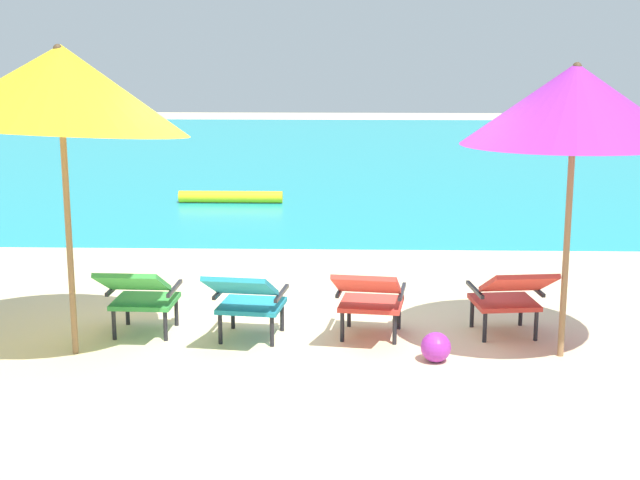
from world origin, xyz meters
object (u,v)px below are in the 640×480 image
at_px(lounge_chair_near_left, 246,297).
at_px(beach_umbrella_left, 60,88).
at_px(lounge_chair_near_right, 369,295).
at_px(beach_umbrella_right, 575,104).
at_px(swim_buoy, 231,197).
at_px(lounge_chair_far_right, 511,294).
at_px(beach_ball, 436,347).
at_px(lounge_chair_far_left, 139,293).

xyz_separation_m(lounge_chair_near_left, beach_umbrella_left, (-1.36, -0.28, 1.72)).
relative_size(lounge_chair_near_right, beach_umbrella_right, 0.39).
xyz_separation_m(swim_buoy, lounge_chair_far_right, (3.17, -6.50, 0.31)).
bearing_deg(beach_ball, lounge_chair_near_left, 165.61).
relative_size(swim_buoy, lounge_chair_near_right, 1.70).
bearing_deg(lounge_chair_near_right, swim_buoy, 106.81).
relative_size(lounge_chair_far_right, beach_ball, 3.90).
bearing_deg(lounge_chair_near_left, lounge_chair_far_left, 173.66).
distance_m(lounge_chair_near_right, lounge_chair_far_right, 1.19).
relative_size(swim_buoy, beach_umbrella_right, 0.66).
bearing_deg(lounge_chair_near_right, lounge_chair_near_left, -175.16).
xyz_separation_m(lounge_chair_near_right, lounge_chair_far_right, (1.18, 0.08, 0.00)).
relative_size(swim_buoy, beach_umbrella_left, 0.56).
height_order(lounge_chair_far_left, lounge_chair_far_right, same).
distance_m(lounge_chair_near_left, beach_ball, 1.61).
bearing_deg(swim_buoy, lounge_chair_far_left, -89.46).
height_order(beach_umbrella_left, beach_umbrella_right, beach_umbrella_left).
bearing_deg(beach_ball, lounge_chair_far_left, 168.57).
bearing_deg(swim_buoy, lounge_chair_far_right, -64.00).
bearing_deg(lounge_chair_far_left, beach_umbrella_right, -5.38).
height_order(lounge_chair_far_right, beach_umbrella_right, beach_umbrella_right).
height_order(lounge_chair_far_left, beach_umbrella_left, beach_umbrella_left).
xyz_separation_m(swim_buoy, lounge_chair_near_right, (1.99, -6.58, 0.31)).
xyz_separation_m(lounge_chair_far_right, beach_ball, (-0.67, -0.56, -0.28)).
distance_m(lounge_chair_near_left, lounge_chair_far_right, 2.20).
bearing_deg(swim_buoy, lounge_chair_near_right, -73.19).
height_order(swim_buoy, beach_umbrella_left, beach_umbrella_left).
height_order(lounge_chair_near_right, beach_umbrella_right, beach_umbrella_right).
height_order(lounge_chair_near_right, lounge_chair_far_right, same).
bearing_deg(lounge_chair_far_right, lounge_chair_far_left, -178.84).
distance_m(swim_buoy, beach_umbrella_right, 7.97).
bearing_deg(lounge_chair_far_left, lounge_chair_far_right, 1.16).
relative_size(beach_umbrella_left, beach_ball, 11.82).
height_order(beach_umbrella_right, beach_ball, beach_umbrella_right).
relative_size(lounge_chair_far_left, lounge_chair_near_right, 0.95).
distance_m(lounge_chair_far_left, lounge_chair_near_right, 1.93).
distance_m(lounge_chair_near_right, beach_ball, 0.76).
distance_m(beach_umbrella_right, beach_ball, 2.15).
distance_m(lounge_chair_far_left, beach_umbrella_left, 1.82).
xyz_separation_m(lounge_chair_far_left, lounge_chair_near_left, (0.91, -0.10, 0.00)).
xyz_separation_m(swim_buoy, lounge_chair_far_left, (0.06, -6.57, 0.31)).
xyz_separation_m(lounge_chair_near_right, beach_umbrella_right, (1.53, -0.31, 1.60)).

